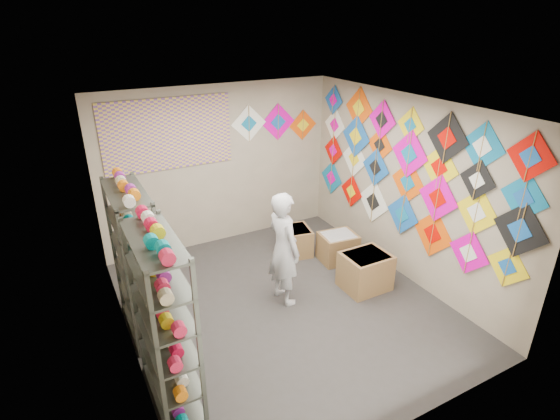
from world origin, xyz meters
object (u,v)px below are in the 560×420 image
shelf_rack_back (136,262)px  carton_c (295,241)px  shopkeeper (284,249)px  carton_b (338,247)px  carton_a (365,271)px  shelf_rack_front (164,324)px

shelf_rack_back → carton_c: (2.64, 0.73, -0.72)m
shelf_rack_back → shopkeeper: bearing=-9.7°
carton_c → shelf_rack_back: bearing=-152.8°
carton_b → carton_c: carton_b is taller
carton_a → carton_c: (-0.38, 1.36, -0.05)m
shelf_rack_front → shopkeeper: 2.10m
shopkeeper → carton_b: bearing=-74.3°
carton_c → carton_a: bearing=-62.5°
shelf_rack_front → carton_b: size_ratio=3.35×
shopkeeper → carton_c: 1.44m
shelf_rack_front → shelf_rack_back: bearing=90.0°
shelf_rack_back → carton_b: shelf_rack_back is taller
shelf_rack_front → shopkeeper: (1.85, 0.99, -0.14)m
shelf_rack_back → carton_c: size_ratio=3.66×
shelf_rack_back → carton_c: 2.84m
shelf_rack_front → shopkeeper: bearing=28.1°
carton_b → shelf_rack_front: bearing=-147.7°
shelf_rack_front → carton_a: 3.18m
carton_b → carton_c: (-0.49, 0.52, -0.01)m
shelf_rack_back → shopkeeper: 1.88m
shopkeeper → carton_c: (0.80, 1.05, -0.58)m
carton_a → carton_c: 1.41m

